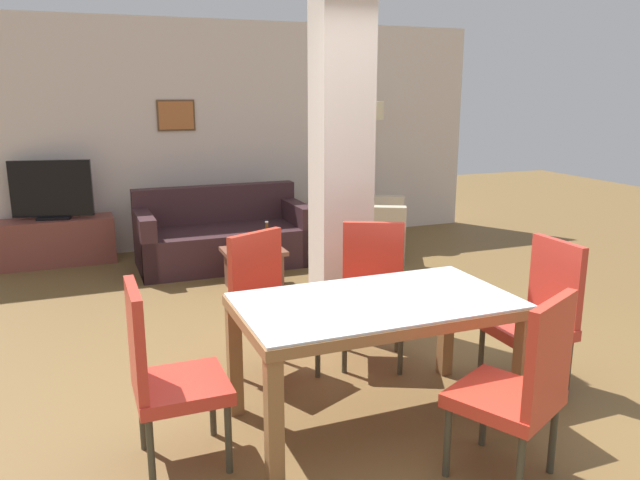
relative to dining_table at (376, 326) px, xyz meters
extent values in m
plane|color=brown|center=(0.00, 0.00, -0.59)|extent=(18.00, 18.00, 0.00)
cube|color=beige|center=(0.00, 4.62, 0.76)|extent=(7.20, 0.06, 2.70)
cube|color=brown|center=(-0.34, 4.57, 1.01)|extent=(0.44, 0.02, 0.36)
cube|color=#B26633|center=(-0.34, 4.56, 1.01)|extent=(0.40, 0.01, 0.32)
cube|color=beige|center=(0.46, 1.56, 0.76)|extent=(0.43, 0.35, 2.70)
cube|color=olive|center=(0.00, -0.41, 0.12)|extent=(1.56, 0.06, 0.06)
cube|color=olive|center=(0.00, 0.41, 0.12)|extent=(1.56, 0.06, 0.06)
cube|color=olive|center=(-0.75, 0.00, 0.12)|extent=(0.06, 0.75, 0.06)
cube|color=olive|center=(0.75, 0.00, 0.12)|extent=(0.06, 0.75, 0.06)
cube|color=silver|center=(0.00, 0.00, 0.15)|extent=(1.54, 0.85, 0.01)
cube|color=olive|center=(-0.73, -0.39, -0.25)|extent=(0.08, 0.08, 0.68)
cube|color=olive|center=(0.73, -0.39, -0.25)|extent=(0.08, 0.08, 0.68)
cube|color=olive|center=(-0.73, 0.39, -0.25)|extent=(0.08, 0.08, 0.68)
cube|color=olive|center=(0.73, 0.39, -0.25)|extent=(0.08, 0.08, 0.68)
cube|color=red|center=(0.35, 0.74, -0.17)|extent=(0.61, 0.61, 0.07)
cube|color=red|center=(0.44, 0.92, 0.12)|extent=(0.42, 0.23, 0.52)
cylinder|color=#3F3B2C|center=(0.44, 0.48, -0.40)|extent=(0.04, 0.04, 0.38)
cylinder|color=#3F3B2C|center=(0.10, 0.65, -0.40)|extent=(0.04, 0.04, 0.38)
cylinder|color=#3F3B2C|center=(0.60, 0.83, -0.40)|extent=(0.04, 0.04, 0.38)
cylinder|color=#3F3B2C|center=(0.26, 0.99, -0.40)|extent=(0.04, 0.04, 0.38)
cube|color=red|center=(-0.35, 0.74, -0.17)|extent=(0.61, 0.61, 0.07)
cube|color=red|center=(-0.44, 0.93, 0.12)|extent=(0.42, 0.23, 0.52)
cylinder|color=#3F3B2C|center=(-0.10, 0.65, -0.40)|extent=(0.04, 0.04, 0.38)
cylinder|color=#3F3B2C|center=(-0.44, 0.49, -0.40)|extent=(0.04, 0.04, 0.38)
cylinder|color=#3F3B2C|center=(-0.26, 0.99, -0.40)|extent=(0.04, 0.04, 0.38)
cylinder|color=#3F3B2C|center=(-0.60, 0.83, -0.40)|extent=(0.04, 0.04, 0.38)
cube|color=red|center=(1.07, 0.00, -0.17)|extent=(0.46, 0.46, 0.07)
cube|color=red|center=(1.28, 0.00, 0.12)|extent=(0.05, 0.44, 0.52)
cylinder|color=#3F3B2C|center=(0.88, -0.19, -0.40)|extent=(0.04, 0.04, 0.38)
cylinder|color=#3F3B2C|center=(0.88, 0.19, -0.40)|extent=(0.04, 0.04, 0.38)
cylinder|color=#3F3B2C|center=(1.26, -0.19, -0.40)|extent=(0.04, 0.04, 0.38)
cylinder|color=#3F3B2C|center=(1.26, 0.19, -0.40)|extent=(0.04, 0.04, 0.38)
cube|color=red|center=(0.35, -0.71, -0.17)|extent=(0.62, 0.62, 0.07)
cube|color=red|center=(0.44, -0.89, 0.12)|extent=(0.41, 0.24, 0.52)
cylinder|color=#3F3B2C|center=(0.10, -0.62, -0.40)|extent=(0.04, 0.04, 0.38)
cylinder|color=#3F3B2C|center=(0.44, -0.45, -0.40)|extent=(0.04, 0.04, 0.38)
cylinder|color=#3F3B2C|center=(0.27, -0.96, -0.40)|extent=(0.04, 0.04, 0.38)
cylinder|color=#3F3B2C|center=(0.61, -0.79, -0.40)|extent=(0.04, 0.04, 0.38)
cube|color=red|center=(-1.10, 0.00, -0.17)|extent=(0.46, 0.46, 0.07)
cube|color=red|center=(-1.31, 0.00, 0.12)|extent=(0.05, 0.44, 0.52)
cylinder|color=#3F3B2C|center=(-0.91, 0.19, -0.40)|extent=(0.04, 0.04, 0.38)
cylinder|color=#3F3B2C|center=(-0.91, -0.19, -0.40)|extent=(0.04, 0.04, 0.38)
cylinder|color=#3F3B2C|center=(-1.29, 0.19, -0.40)|extent=(0.04, 0.04, 0.38)
cylinder|color=#3F3B2C|center=(-1.29, -0.19, -0.40)|extent=(0.04, 0.04, 0.38)
cube|color=#361F24|center=(-0.04, 3.62, -0.38)|extent=(1.84, 0.91, 0.42)
cube|color=#361F24|center=(-0.04, 3.98, 0.04)|extent=(1.84, 0.18, 0.42)
cube|color=#361F24|center=(0.80, 3.62, -0.27)|extent=(0.16, 0.91, 0.65)
cube|color=#361F24|center=(-0.88, 3.62, -0.27)|extent=(0.16, 0.91, 0.65)
cube|color=#C4B296|center=(1.61, 3.41, -0.39)|extent=(1.15, 1.15, 0.40)
cube|color=#C4B296|center=(1.31, 3.56, 0.04)|extent=(0.55, 0.85, 0.46)
cube|color=#C4B296|center=(1.78, 3.73, -0.27)|extent=(0.82, 0.52, 0.65)
cube|color=#C4B296|center=(1.45, 3.09, -0.27)|extent=(0.82, 0.52, 0.65)
cube|color=brown|center=(0.04, 2.71, -0.22)|extent=(0.58, 0.47, 0.04)
cube|color=brown|center=(0.04, 2.71, -0.42)|extent=(0.50, 0.39, 0.35)
cylinder|color=#4C2D14|center=(0.19, 2.75, -0.11)|extent=(0.07, 0.07, 0.18)
cylinder|color=#4C2D14|center=(0.19, 2.75, 0.01)|extent=(0.03, 0.03, 0.06)
cylinder|color=#B7B7BC|center=(0.19, 2.75, 0.05)|extent=(0.03, 0.03, 0.01)
cube|color=brown|center=(-1.76, 4.34, -0.34)|extent=(1.22, 0.40, 0.51)
cube|color=black|center=(-1.76, 4.34, -0.06)|extent=(0.37, 0.27, 0.03)
cube|color=black|center=(-1.76, 4.34, 0.26)|extent=(0.84, 0.23, 0.62)
cylinder|color=#B7B7BC|center=(1.97, 4.16, -0.58)|extent=(0.33, 0.33, 0.02)
cylinder|color=#B7B7BC|center=(1.97, 4.16, 0.19)|extent=(0.04, 0.04, 1.51)
cylinder|color=beige|center=(1.97, 4.16, 1.05)|extent=(0.37, 0.37, 0.22)
camera|label=1|loc=(-1.52, -2.97, 1.31)|focal=35.00mm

